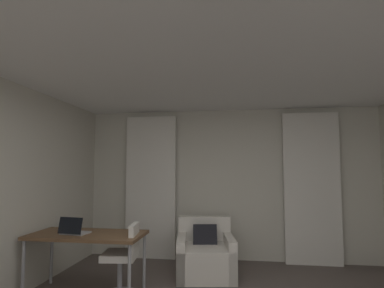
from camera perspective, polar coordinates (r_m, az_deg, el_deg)
The scene contains 8 objects.
wall_window at distance 5.51m, azimuth 6.76°, elevation -7.27°, with size 5.12×0.06×2.60m.
ceiling at distance 2.70m, azimuth 4.66°, elevation 18.82°, with size 5.12×6.12×0.06m, color white.
curtain_left_panel at distance 5.59m, azimuth -7.64°, elevation -7.74°, with size 0.90×0.06×2.50m.
curtain_right_panel at distance 5.52m, azimuth 21.27°, elevation -7.51°, with size 0.90×0.06×2.50m.
armchair at distance 4.86m, azimuth 2.48°, elevation -19.91°, with size 0.94×0.98×0.80m.
desk at distance 4.28m, azimuth -18.78°, elevation -16.14°, with size 1.42×0.67×0.75m.
desk_chair at distance 4.13m, azimuth -12.61°, elevation -20.88°, with size 0.48×0.48×0.88m.
laptop at distance 4.25m, azimuth -21.01°, elevation -14.70°, with size 0.35×0.28×0.22m.
Camera 1 is at (0.15, -2.47, 1.56)m, focal length 28.85 mm.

